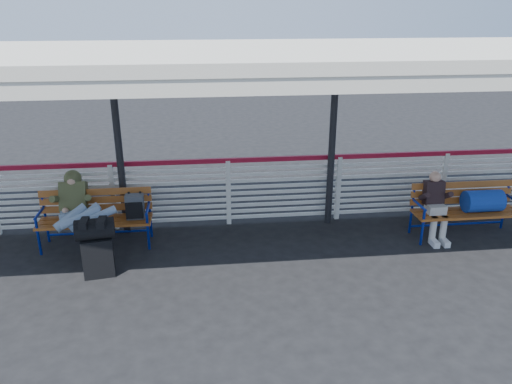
{
  "coord_description": "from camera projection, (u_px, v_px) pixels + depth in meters",
  "views": [
    {
      "loc": [
        -0.44,
        -6.38,
        3.78
      ],
      "look_at": [
        0.39,
        1.0,
        0.94
      ],
      "focal_mm": 35.0,
      "sensor_mm": 36.0,
      "label": 1
    }
  ],
  "objects": [
    {
      "name": "fence",
      "position": [
        228.0,
        189.0,
        8.85
      ],
      "size": [
        12.08,
        0.08,
        1.24
      ],
      "color": "silver",
      "rests_on": "ground"
    },
    {
      "name": "luggage_stack",
      "position": [
        97.0,
        245.0,
        7.2
      ],
      "size": [
        0.58,
        0.38,
        0.9
      ],
      "rotation": [
        0.0,
        0.0,
        0.15
      ],
      "color": "black",
      "rests_on": "ground"
    },
    {
      "name": "traveler_man",
      "position": [
        80.0,
        212.0,
        7.71
      ],
      "size": [
        0.94,
        1.64,
        0.77
      ],
      "color": "#89A0B8",
      "rests_on": "ground"
    },
    {
      "name": "companion_person",
      "position": [
        435.0,
        205.0,
        8.33
      ],
      "size": [
        0.32,
        0.66,
        1.15
      ],
      "color": "beige",
      "rests_on": "ground"
    },
    {
      "name": "ground",
      "position": [
        237.0,
        277.0,
        7.32
      ],
      "size": [
        60.0,
        60.0,
        0.0
      ],
      "primitive_type": "plane",
      "color": "black",
      "rests_on": "ground"
    },
    {
      "name": "bench_right",
      "position": [
        475.0,
        203.0,
        8.4
      ],
      "size": [
        1.8,
        0.56,
        0.92
      ],
      "color": "#A65320",
      "rests_on": "ground"
    },
    {
      "name": "canopy",
      "position": [
        229.0,
        58.0,
        7.04
      ],
      "size": [
        12.6,
        3.6,
        3.16
      ],
      "color": "silver",
      "rests_on": "ground"
    },
    {
      "name": "bench_left",
      "position": [
        105.0,
        212.0,
        8.13
      ],
      "size": [
        1.8,
        0.56,
        0.92
      ],
      "color": "#A65320",
      "rests_on": "ground"
    }
  ]
}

